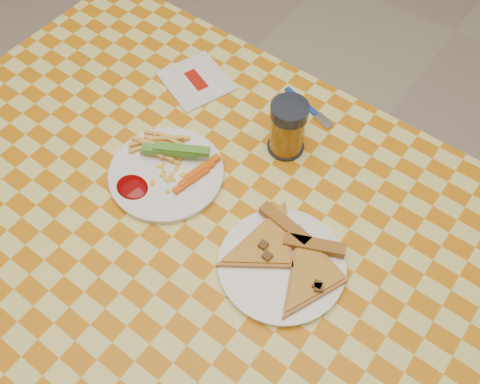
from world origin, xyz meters
name	(u,v)px	position (x,y,z in m)	size (l,w,h in m)	color
ground	(213,338)	(0.00, 0.00, 0.00)	(8.00, 8.00, 0.00)	beige
table	(199,230)	(0.00, 0.00, 0.68)	(1.28, 0.88, 0.76)	silver
plate_left	(166,174)	(-0.10, 0.03, 0.76)	(0.22, 0.22, 0.01)	white
plate_right	(282,265)	(0.20, 0.00, 0.76)	(0.22, 0.22, 0.01)	white
fries_veggies	(168,162)	(-0.11, 0.04, 0.78)	(0.20, 0.19, 0.04)	gold
pizza_slices	(289,256)	(0.20, 0.02, 0.78)	(0.28, 0.25, 0.02)	#B16936
drink_glass	(288,128)	(0.05, 0.23, 0.82)	(0.08, 0.08, 0.12)	black
napkin	(196,81)	(-0.22, 0.26, 0.76)	(0.18, 0.17, 0.01)	white
fork	(309,108)	(0.03, 0.35, 0.76)	(0.14, 0.05, 0.01)	navy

